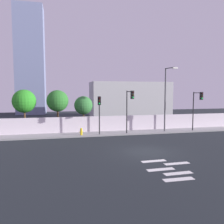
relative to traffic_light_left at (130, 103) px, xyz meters
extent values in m
plane|color=black|center=(-0.67, -6.95, -3.66)|extent=(80.00, 80.00, 0.00)
cube|color=gray|center=(-0.67, 1.25, -3.58)|extent=(36.00, 2.40, 0.15)
cube|color=silver|center=(-0.67, 2.54, -2.61)|extent=(36.00, 0.18, 1.80)
cube|color=silver|center=(-1.11, -12.75, -3.66)|extent=(1.80, 0.46, 0.01)
cube|color=silver|center=(-0.67, -11.90, -3.66)|extent=(1.81, 0.47, 0.01)
cube|color=silver|center=(-1.40, -11.05, -3.66)|extent=(1.81, 0.47, 0.01)
cube|color=silver|center=(0.18, -10.20, -3.66)|extent=(1.81, 0.48, 0.01)
cube|color=silver|center=(-1.13, -9.35, -3.66)|extent=(1.81, 0.48, 0.01)
cylinder|color=black|center=(-0.15, 0.60, -1.10)|extent=(0.12, 0.12, 4.82)
cylinder|color=black|center=(-0.01, 0.05, 1.21)|extent=(0.35, 1.13, 0.08)
cube|color=black|center=(0.12, -0.51, 0.86)|extent=(0.38, 0.27, 0.90)
sphere|color=black|center=(0.15, -0.63, 1.13)|extent=(0.18, 0.18, 0.18)
sphere|color=#33260A|center=(0.15, -0.63, 0.85)|extent=(0.18, 0.18, 0.18)
sphere|color=#19F24C|center=(0.15, -0.63, 0.57)|extent=(0.18, 0.18, 0.18)
cylinder|color=black|center=(-3.29, 0.60, -1.41)|extent=(0.12, 0.12, 4.21)
cylinder|color=black|center=(-3.37, 0.17, 0.60)|extent=(0.22, 0.87, 0.08)
cube|color=black|center=(-3.44, -0.26, 0.25)|extent=(0.37, 0.25, 0.90)
sphere|color=black|center=(-3.46, -0.38, 0.52)|extent=(0.18, 0.18, 0.18)
sphere|color=#33260A|center=(-3.46, -0.38, 0.24)|extent=(0.18, 0.18, 0.18)
sphere|color=#19F24C|center=(-3.46, -0.38, -0.04)|extent=(0.18, 0.18, 0.18)
cylinder|color=black|center=(8.23, 0.60, -1.17)|extent=(0.12, 0.12, 4.68)
cylinder|color=black|center=(8.25, -0.14, 1.07)|extent=(0.12, 1.48, 0.08)
cube|color=black|center=(8.27, -0.88, 0.72)|extent=(0.35, 0.21, 0.90)
sphere|color=black|center=(8.27, -1.00, 0.99)|extent=(0.18, 0.18, 0.18)
sphere|color=#33260A|center=(8.27, -1.00, 0.71)|extent=(0.18, 0.18, 0.18)
sphere|color=#19F24C|center=(8.27, -1.00, 0.43)|extent=(0.18, 0.18, 0.18)
cylinder|color=#4C4C51|center=(4.61, 0.80, 0.21)|extent=(0.16, 0.16, 7.44)
cylinder|color=#4C4C51|center=(4.74, -0.04, 3.88)|extent=(0.35, 1.71, 0.10)
cube|color=beige|center=(4.86, -0.89, 3.78)|extent=(0.63, 0.33, 0.16)
cylinder|color=gold|center=(-5.29, 0.63, -3.21)|extent=(0.24, 0.24, 0.60)
sphere|color=gold|center=(-5.29, 0.63, -2.87)|extent=(0.26, 0.26, 0.26)
cylinder|color=gold|center=(-5.46, 0.63, -3.18)|extent=(0.10, 0.09, 0.09)
cylinder|color=gold|center=(-5.12, 0.63, -3.18)|extent=(0.10, 0.09, 0.09)
cylinder|color=brown|center=(-11.56, 4.12, -2.15)|extent=(0.19, 0.19, 3.01)
sphere|color=#2A8B22|center=(-11.56, 4.12, 0.10)|extent=(2.71, 2.71, 2.71)
cylinder|color=brown|center=(-7.78, 4.12, -2.14)|extent=(0.20, 0.20, 3.04)
sphere|color=#296F27|center=(-7.78, 4.12, 0.09)|extent=(2.59, 2.59, 2.59)
cylinder|color=brown|center=(-4.68, 4.12, -2.38)|extent=(0.16, 0.16, 2.56)
sphere|color=#2F7032|center=(-4.68, 4.12, -0.48)|extent=(2.27, 2.27, 2.27)
cube|color=#B0B0B0|center=(5.19, 16.54, -0.35)|extent=(14.47, 6.00, 6.61)
cube|color=slate|center=(-13.65, 28.54, 7.84)|extent=(5.95, 5.00, 23.01)
camera|label=1|loc=(-7.42, -23.75, 1.18)|focal=36.20mm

